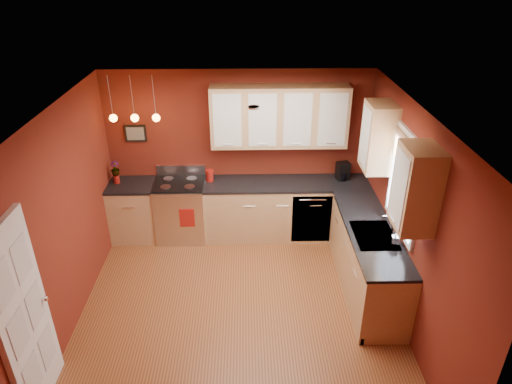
{
  "coord_description": "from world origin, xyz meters",
  "views": [
    {
      "loc": [
        0.11,
        -4.45,
        4.06
      ],
      "look_at": [
        0.24,
        1.0,
        1.2
      ],
      "focal_mm": 32.0,
      "sensor_mm": 36.0,
      "label": 1
    }
  ],
  "objects_px": {
    "red_canister": "(210,176)",
    "coffee_maker": "(343,172)",
    "gas_range": "(181,209)",
    "soap_pump": "(395,239)",
    "sink": "(374,237)"
  },
  "relations": [
    {
      "from": "gas_range",
      "to": "coffee_maker",
      "type": "height_order",
      "value": "coffee_maker"
    },
    {
      "from": "gas_range",
      "to": "soap_pump",
      "type": "distance_m",
      "value": 3.34
    },
    {
      "from": "soap_pump",
      "to": "sink",
      "type": "bearing_deg",
      "value": 127.54
    },
    {
      "from": "red_canister",
      "to": "soap_pump",
      "type": "bearing_deg",
      "value": -37.8
    },
    {
      "from": "gas_range",
      "to": "sink",
      "type": "bearing_deg",
      "value": -29.78
    },
    {
      "from": "gas_range",
      "to": "sink",
      "type": "distance_m",
      "value": 3.05
    },
    {
      "from": "soap_pump",
      "to": "coffee_maker",
      "type": "bearing_deg",
      "value": 98.69
    },
    {
      "from": "gas_range",
      "to": "red_canister",
      "type": "height_order",
      "value": "red_canister"
    },
    {
      "from": "red_canister",
      "to": "soap_pump",
      "type": "relative_size",
      "value": 0.92
    },
    {
      "from": "soap_pump",
      "to": "gas_range",
      "type": "bearing_deg",
      "value": 148.23
    },
    {
      "from": "gas_range",
      "to": "coffee_maker",
      "type": "xyz_separation_m",
      "value": [
        2.52,
        0.09,
        0.59
      ]
    },
    {
      "from": "gas_range",
      "to": "sink",
      "type": "xyz_separation_m",
      "value": [
        2.62,
        -1.5,
        0.43
      ]
    },
    {
      "from": "red_canister",
      "to": "coffee_maker",
      "type": "bearing_deg",
      "value": 0.5
    },
    {
      "from": "red_canister",
      "to": "coffee_maker",
      "type": "height_order",
      "value": "coffee_maker"
    },
    {
      "from": "red_canister",
      "to": "coffee_maker",
      "type": "distance_m",
      "value": 2.05
    }
  ]
}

